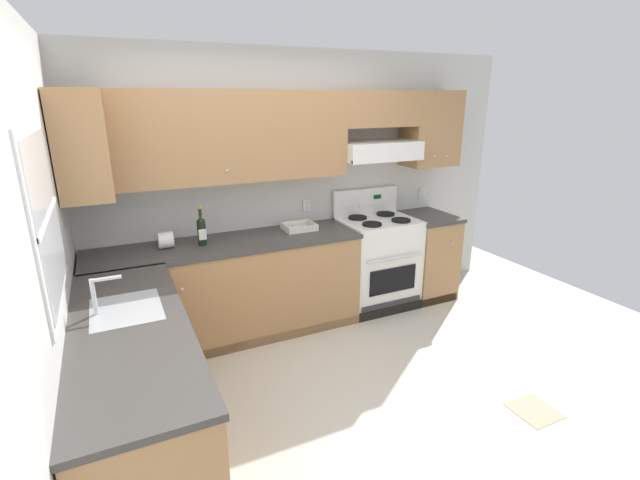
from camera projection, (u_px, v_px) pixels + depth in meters
The scene contains 10 objects.
ground_plane at pixel (328, 401), 3.30m from camera, with size 7.04×7.04×0.00m, color beige.
floor_accent_tile at pixel (534, 410), 3.20m from camera, with size 0.30×0.30×0.01m, color olive.
wall_back at pixel (295, 167), 4.32m from camera, with size 4.68×0.57×2.55m.
wall_left at pixel (47, 249), 2.43m from camera, with size 0.47×4.00×2.55m.
counter_back_run at pixel (270, 283), 4.23m from camera, with size 3.60×0.65×0.91m.
counter_left_run at pixel (139, 394), 2.65m from camera, with size 0.63×1.91×1.13m.
stove at pixel (377, 261), 4.72m from camera, with size 0.76×0.62×1.20m.
wine_bottle at pixel (201, 230), 3.83m from camera, with size 0.07×0.07×0.34m.
bowl at pixel (299, 227), 4.31m from camera, with size 0.30×0.25×0.06m.
paper_towel_roll at pixel (166, 240), 3.78m from camera, with size 0.12×0.14×0.14m.
Camera 1 is at (-1.25, -2.49, 2.13)m, focal length 25.40 mm.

